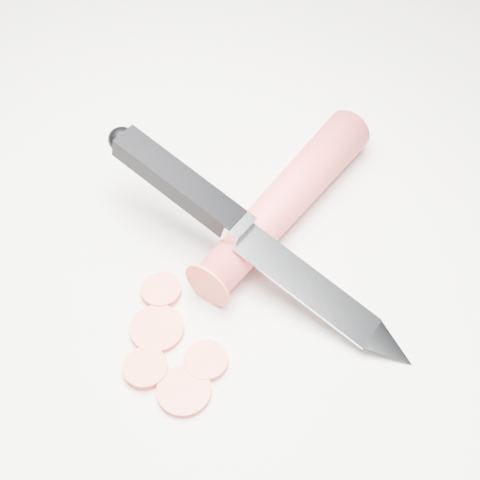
% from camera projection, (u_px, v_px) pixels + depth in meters
% --- Properties ---
extents(ground, '(2.40, 2.40, 0.00)m').
position_uv_depth(ground, '(184.00, 272.00, 0.51)').
color(ground, silver).
rests_on(ground, ground).
extents(carrot, '(0.09, 0.21, 0.03)m').
position_uv_depth(carrot, '(285.00, 200.00, 0.53)').
color(carrot, '#E2403F').
rests_on(carrot, ground).
extents(carrot_slice_0, '(0.04, 0.04, 0.01)m').
position_uv_depth(carrot_slice_0, '(184.00, 391.00, 0.45)').
color(carrot_slice_0, '#F36045').
rests_on(carrot_slice_0, ground).
extents(carrot_slice_1, '(0.03, 0.03, 0.01)m').
position_uv_depth(carrot_slice_1, '(145.00, 368.00, 0.46)').
color(carrot_slice_1, '#F36045').
rests_on(carrot_slice_1, ground).
extents(carrot_slice_2, '(0.04, 0.04, 0.01)m').
position_uv_depth(carrot_slice_2, '(157.00, 329.00, 0.48)').
color(carrot_slice_2, '#F36045').
rests_on(carrot_slice_2, ground).
extents(carrot_slice_3, '(0.03, 0.03, 0.01)m').
position_uv_depth(carrot_slice_3, '(161.00, 291.00, 0.50)').
color(carrot_slice_3, '#F36045').
rests_on(carrot_slice_3, ground).
extents(carrot_slice_4, '(0.03, 0.03, 0.01)m').
position_uv_depth(carrot_slice_4, '(206.00, 361.00, 0.46)').
color(carrot_slice_4, '#F36045').
rests_on(carrot_slice_4, ground).
extents(kitchen_knife, '(0.27, 0.10, 0.08)m').
position_uv_depth(kitchen_knife, '(256.00, 238.00, 0.48)').
color(kitchen_knife, silver).
rests_on(kitchen_knife, ground).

